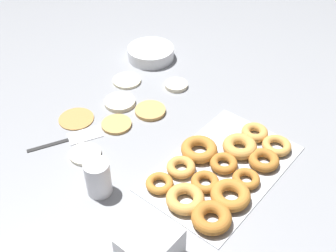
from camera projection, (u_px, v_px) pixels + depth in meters
name	position (u px, v px, depth m)	size (l,w,h in m)	color
ground_plane	(149.00, 122.00, 1.42)	(3.00, 3.00, 0.00)	gray
pancake_0	(176.00, 85.00, 1.57)	(0.09, 0.09, 0.02)	beige
pancake_1	(150.00, 111.00, 1.45)	(0.11, 0.11, 0.01)	tan
pancake_2	(76.00, 118.00, 1.43)	(0.12, 0.12, 0.01)	#B27F42
pancake_3	(85.00, 154.00, 1.29)	(0.10, 0.10, 0.01)	silver
pancake_4	(120.00, 102.00, 1.49)	(0.11, 0.11, 0.02)	beige
pancake_5	(117.00, 124.00, 1.40)	(0.10, 0.10, 0.01)	tan
pancake_6	(127.00, 81.00, 1.60)	(0.11, 0.11, 0.01)	beige
donut_tray	(222.00, 171.00, 1.22)	(0.48, 0.30, 0.04)	silver
batter_bowl	(151.00, 53.00, 1.71)	(0.19, 0.19, 0.05)	white
container_stack	(150.00, 246.00, 1.00)	(0.13, 0.11, 0.09)	white
paper_cup	(98.00, 178.00, 1.15)	(0.07, 0.07, 0.11)	white
spatula	(77.00, 137.00, 1.36)	(0.23, 0.14, 0.01)	black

